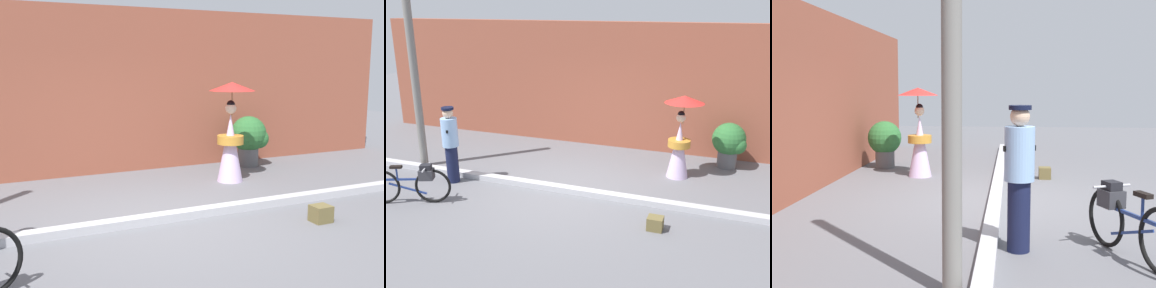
# 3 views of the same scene
# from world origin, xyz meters

# --- Properties ---
(ground_plane) EXTENTS (30.00, 30.00, 0.00)m
(ground_plane) POSITION_xyz_m (0.00, 0.00, 0.00)
(ground_plane) COLOR slate
(building_wall) EXTENTS (14.00, 0.40, 3.28)m
(building_wall) POSITION_xyz_m (0.00, 3.43, 1.64)
(building_wall) COLOR brown
(building_wall) RESTS_ON ground_plane
(sidewalk_curb) EXTENTS (14.00, 0.20, 0.12)m
(sidewalk_curb) POSITION_xyz_m (0.00, 0.00, 0.06)
(sidewalk_curb) COLOR #B2B2B7
(sidewalk_curb) RESTS_ON ground_plane
(person_with_parasol) EXTENTS (0.85, 0.85, 1.85)m
(person_with_parasol) POSITION_xyz_m (2.06, 1.66, 0.95)
(person_with_parasol) COLOR silver
(person_with_parasol) RESTS_ON ground_plane
(potted_plant_by_door) EXTENTS (0.79, 0.77, 1.08)m
(potted_plant_by_door) POSITION_xyz_m (3.09, 2.64, 0.62)
(potted_plant_by_door) COLOR #59595B
(potted_plant_by_door) RESTS_ON ground_plane
(backpack_on_pavement) EXTENTS (0.27, 0.24, 0.23)m
(backpack_on_pavement) POSITION_xyz_m (2.04, -0.94, 0.12)
(backpack_on_pavement) COLOR brown
(backpack_on_pavement) RESTS_ON ground_plane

